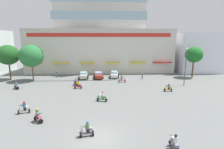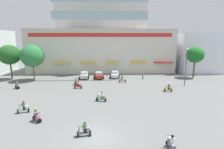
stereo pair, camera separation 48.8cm
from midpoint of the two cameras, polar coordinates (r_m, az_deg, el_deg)
ground_plane at (r=29.58m, az=-3.70°, el=-6.34°), size 128.00×128.00×0.00m
colonial_building at (r=52.34m, az=-3.13°, el=12.05°), size 39.06×19.69×22.41m
flank_building_right at (r=55.22m, az=26.02°, el=6.43°), size 11.28×10.45×10.57m
plaza_tree_0 at (r=41.68m, az=-24.07°, el=5.54°), size 5.01×4.89×7.82m
plaza_tree_1 at (r=45.39m, az=25.60°, el=5.72°), size 4.03×3.72×7.21m
plaza_tree_2 at (r=45.05m, az=-29.97°, el=5.54°), size 4.83×4.37×7.74m
parked_car_0 at (r=41.36m, az=-8.65°, el=-0.19°), size 2.49×4.04×1.52m
parked_car_1 at (r=41.26m, az=-3.89°, el=-0.17°), size 2.48×4.37×1.43m
parked_car_2 at (r=41.87m, az=1.28°, el=0.05°), size 2.48×4.22×1.49m
scooter_rider_0 at (r=33.16m, az=-10.47°, el=-3.42°), size 1.40×0.70×1.54m
scooter_rider_1 at (r=36.91m, az=-28.03°, el=-3.10°), size 1.31×1.46×1.49m
scooter_rider_2 at (r=21.65m, az=-22.60°, el=-12.24°), size 1.28×1.32×1.57m
scooter_rider_3 at (r=17.50m, az=-8.17°, el=-17.29°), size 1.39×0.73×1.56m
scooter_rider_4 at (r=32.32m, az=18.18°, el=-4.22°), size 1.39×0.72×1.49m
scooter_rider_5 at (r=37.30m, az=3.72°, el=-1.56°), size 1.50×0.58×1.57m
scooter_rider_6 at (r=16.29m, az=19.61°, el=-20.44°), size 0.58×1.48×1.49m
scooter_rider_7 at (r=24.69m, az=-26.29°, el=-9.63°), size 1.44×0.90×1.55m
scooter_rider_8 at (r=26.13m, az=-2.91°, el=-7.33°), size 1.57×1.00×1.51m
scooter_rider_9 at (r=35.61m, az=-11.17°, el=-2.42°), size 0.93×1.41×1.48m
pedestrian_0 at (r=40.60m, az=10.29°, el=-0.29°), size 0.40×0.40×1.56m
pedestrian_1 at (r=43.85m, az=-16.94°, el=0.30°), size 0.43×0.43×1.60m
streetlamp_near at (r=36.67m, az=23.23°, el=3.04°), size 0.40×0.40×7.34m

